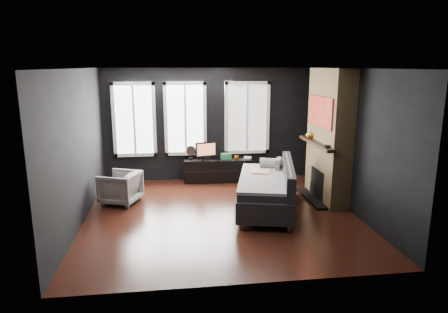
{
  "coord_description": "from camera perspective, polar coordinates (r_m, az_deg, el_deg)",
  "views": [
    {
      "loc": [
        -0.87,
        -7.07,
        2.75
      ],
      "look_at": [
        0.1,
        0.3,
        1.05
      ],
      "focal_mm": 32.0,
      "sensor_mm": 36.0,
      "label": 1
    }
  ],
  "objects": [
    {
      "name": "sofa",
      "position": [
        7.75,
        5.99,
        -4.23
      ],
      "size": [
        1.6,
        2.42,
        0.95
      ],
      "primitive_type": null,
      "rotation": [
        0.0,
        0.0,
        -0.24
      ],
      "color": "black",
      "rests_on": "floor"
    },
    {
      "name": "media_console",
      "position": [
        9.69,
        -0.91,
        -1.91
      ],
      "size": [
        1.63,
        0.58,
        0.55
      ],
      "primitive_type": null,
      "rotation": [
        0.0,
        0.0,
        -0.05
      ],
      "color": "black",
      "rests_on": "floor"
    },
    {
      "name": "mantel_clock",
      "position": [
        7.84,
        14.53,
        1.43
      ],
      "size": [
        0.14,
        0.14,
        0.04
      ],
      "primitive_type": "cylinder",
      "rotation": [
        0.0,
        0.0,
        -0.21
      ],
      "color": "black",
      "rests_on": "fireplace"
    },
    {
      "name": "wall_right",
      "position": [
        7.95,
        17.72,
        2.13
      ],
      "size": [
        0.02,
        5.0,
        2.7
      ],
      "primitive_type": "cube",
      "color": "black",
      "rests_on": "ground"
    },
    {
      "name": "storage_box",
      "position": [
        9.6,
        0.28,
        0.06
      ],
      "size": [
        0.26,
        0.17,
        0.13
      ],
      "primitive_type": "cube",
      "rotation": [
        0.0,
        0.0,
        0.07
      ],
      "color": "#338045",
      "rests_on": "media_console"
    },
    {
      "name": "ceiling",
      "position": [
        7.12,
        -0.5,
        12.48
      ],
      "size": [
        5.0,
        5.0,
        0.0
      ],
      "primitive_type": "plane",
      "color": "white",
      "rests_on": "ground"
    },
    {
      "name": "stripe_pillow",
      "position": [
        8.33,
        7.74,
        -1.57
      ],
      "size": [
        0.23,
        0.38,
        0.38
      ],
      "primitive_type": "cube",
      "rotation": [
        0.0,
        0.0,
        -0.4
      ],
      "color": "gray",
      "rests_on": "sofa"
    },
    {
      "name": "armchair",
      "position": [
        8.39,
        -14.61,
        -4.11
      ],
      "size": [
        0.87,
        0.89,
        0.72
      ],
      "primitive_type": "imported",
      "rotation": [
        0.0,
        0.0,
        -1.96
      ],
      "color": "silver",
      "rests_on": "floor"
    },
    {
      "name": "monitor",
      "position": [
        9.55,
        -2.6,
        1.02
      ],
      "size": [
        0.54,
        0.24,
        0.47
      ],
      "primitive_type": null,
      "rotation": [
        0.0,
        0.0,
        0.25
      ],
      "color": "black",
      "rests_on": "media_console"
    },
    {
      "name": "wall_left",
      "position": [
        7.39,
        -20.1,
        1.17
      ],
      "size": [
        0.02,
        5.0,
        2.7
      ],
      "primitive_type": "cube",
      "color": "black",
      "rests_on": "ground"
    },
    {
      "name": "book",
      "position": [
        9.69,
        2.87,
        0.5
      ],
      "size": [
        0.18,
        0.06,
        0.24
      ],
      "primitive_type": "imported",
      "rotation": [
        0.0,
        0.0,
        -0.23
      ],
      "color": "#BFB495",
      "rests_on": "media_console"
    },
    {
      "name": "wall_back",
      "position": [
        9.71,
        -2.28,
        4.58
      ],
      "size": [
        5.0,
        0.02,
        2.7
      ],
      "primitive_type": "cube",
      "color": "black",
      "rests_on": "ground"
    },
    {
      "name": "mantel_vase",
      "position": [
        8.75,
        12.14,
        3.15
      ],
      "size": [
        0.17,
        0.18,
        0.17
      ],
      "primitive_type": "imported",
      "rotation": [
        0.0,
        0.0,
        0.0
      ],
      "color": "yellow",
      "rests_on": "fireplace"
    },
    {
      "name": "mug",
      "position": [
        9.58,
        1.77,
        -0.04
      ],
      "size": [
        0.12,
        0.11,
        0.11
      ],
      "primitive_type": "imported",
      "rotation": [
        0.0,
        0.0,
        -0.2
      ],
      "color": "#DB6005",
      "rests_on": "media_console"
    },
    {
      "name": "fireplace",
      "position": [
        8.41,
        14.77,
        2.88
      ],
      "size": [
        0.7,
        1.62,
        2.7
      ],
      "primitive_type": null,
      "color": "#93724C",
      "rests_on": "floor"
    },
    {
      "name": "windows",
      "position": [
        9.54,
        -5.05,
        10.61
      ],
      "size": [
        4.0,
        0.16,
        1.76
      ],
      "primitive_type": null,
      "color": "white",
      "rests_on": "wall_back"
    },
    {
      "name": "floor",
      "position": [
        7.63,
        -0.46,
        -8.23
      ],
      "size": [
        5.0,
        5.0,
        0.0
      ],
      "primitive_type": "plane",
      "color": "black",
      "rests_on": "ground"
    },
    {
      "name": "desk_fan",
      "position": [
        9.6,
        -4.74,
        0.63
      ],
      "size": [
        0.25,
        0.25,
        0.34
      ],
      "primitive_type": null,
      "rotation": [
        0.0,
        0.0,
        0.06
      ],
      "color": "gray",
      "rests_on": "media_console"
    }
  ]
}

